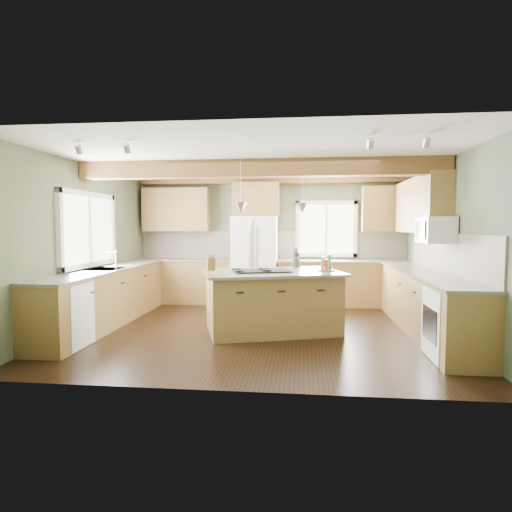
# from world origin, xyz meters

# --- Properties ---
(floor) EXTENTS (5.60, 5.60, 0.00)m
(floor) POSITION_xyz_m (0.00, 0.00, 0.00)
(floor) COLOR black
(floor) RESTS_ON ground
(ceiling) EXTENTS (5.60, 5.60, 0.00)m
(ceiling) POSITION_xyz_m (0.00, 0.00, 2.60)
(ceiling) COLOR silver
(ceiling) RESTS_ON wall_back
(wall_back) EXTENTS (5.60, 0.00, 5.60)m
(wall_back) POSITION_xyz_m (0.00, 2.50, 1.30)
(wall_back) COLOR #454E37
(wall_back) RESTS_ON ground
(wall_left) EXTENTS (0.00, 5.00, 5.00)m
(wall_left) POSITION_xyz_m (-2.80, 0.00, 1.30)
(wall_left) COLOR #454E37
(wall_left) RESTS_ON ground
(wall_right) EXTENTS (0.00, 5.00, 5.00)m
(wall_right) POSITION_xyz_m (2.80, 0.00, 1.30)
(wall_right) COLOR #454E37
(wall_right) RESTS_ON ground
(ceiling_beam) EXTENTS (5.55, 0.26, 0.26)m
(ceiling_beam) POSITION_xyz_m (0.00, -0.05, 2.47)
(ceiling_beam) COLOR brown
(ceiling_beam) RESTS_ON ceiling
(soffit_trim) EXTENTS (5.55, 0.20, 0.10)m
(soffit_trim) POSITION_xyz_m (0.00, 2.40, 2.54)
(soffit_trim) COLOR brown
(soffit_trim) RESTS_ON ceiling
(backsplash_back) EXTENTS (5.58, 0.03, 0.58)m
(backsplash_back) POSITION_xyz_m (0.00, 2.48, 1.21)
(backsplash_back) COLOR brown
(backsplash_back) RESTS_ON wall_back
(backsplash_right) EXTENTS (0.03, 3.70, 0.58)m
(backsplash_right) POSITION_xyz_m (2.78, 0.05, 1.21)
(backsplash_right) COLOR brown
(backsplash_right) RESTS_ON wall_right
(base_cab_back_left) EXTENTS (2.02, 0.60, 0.88)m
(base_cab_back_left) POSITION_xyz_m (-1.79, 2.20, 0.44)
(base_cab_back_left) COLOR brown
(base_cab_back_left) RESTS_ON floor
(counter_back_left) EXTENTS (2.06, 0.64, 0.04)m
(counter_back_left) POSITION_xyz_m (-1.79, 2.20, 0.90)
(counter_back_left) COLOR brown
(counter_back_left) RESTS_ON base_cab_back_left
(base_cab_back_right) EXTENTS (2.62, 0.60, 0.88)m
(base_cab_back_right) POSITION_xyz_m (1.49, 2.20, 0.44)
(base_cab_back_right) COLOR brown
(base_cab_back_right) RESTS_ON floor
(counter_back_right) EXTENTS (2.66, 0.64, 0.04)m
(counter_back_right) POSITION_xyz_m (1.49, 2.20, 0.90)
(counter_back_right) COLOR brown
(counter_back_right) RESTS_ON base_cab_back_right
(base_cab_left) EXTENTS (0.60, 3.70, 0.88)m
(base_cab_left) POSITION_xyz_m (-2.50, 0.05, 0.44)
(base_cab_left) COLOR brown
(base_cab_left) RESTS_ON floor
(counter_left) EXTENTS (0.64, 3.74, 0.04)m
(counter_left) POSITION_xyz_m (-2.50, 0.05, 0.90)
(counter_left) COLOR brown
(counter_left) RESTS_ON base_cab_left
(base_cab_right) EXTENTS (0.60, 3.70, 0.88)m
(base_cab_right) POSITION_xyz_m (2.50, 0.05, 0.44)
(base_cab_right) COLOR brown
(base_cab_right) RESTS_ON floor
(counter_right) EXTENTS (0.64, 3.74, 0.04)m
(counter_right) POSITION_xyz_m (2.50, 0.05, 0.90)
(counter_right) COLOR brown
(counter_right) RESTS_ON base_cab_right
(upper_cab_back_left) EXTENTS (1.40, 0.35, 0.90)m
(upper_cab_back_left) POSITION_xyz_m (-1.99, 2.33, 1.95)
(upper_cab_back_left) COLOR brown
(upper_cab_back_left) RESTS_ON wall_back
(upper_cab_over_fridge) EXTENTS (0.96, 0.35, 0.70)m
(upper_cab_over_fridge) POSITION_xyz_m (-0.30, 2.33, 2.15)
(upper_cab_over_fridge) COLOR brown
(upper_cab_over_fridge) RESTS_ON wall_back
(upper_cab_right) EXTENTS (0.35, 2.20, 0.90)m
(upper_cab_right) POSITION_xyz_m (2.62, 0.90, 1.95)
(upper_cab_right) COLOR brown
(upper_cab_right) RESTS_ON wall_right
(upper_cab_back_corner) EXTENTS (0.90, 0.35, 0.90)m
(upper_cab_back_corner) POSITION_xyz_m (2.30, 2.33, 1.95)
(upper_cab_back_corner) COLOR brown
(upper_cab_back_corner) RESTS_ON wall_back
(window_left) EXTENTS (0.04, 1.60, 1.05)m
(window_left) POSITION_xyz_m (-2.78, 0.05, 1.55)
(window_left) COLOR white
(window_left) RESTS_ON wall_left
(window_back) EXTENTS (1.10, 0.04, 1.00)m
(window_back) POSITION_xyz_m (1.15, 2.48, 1.55)
(window_back) COLOR white
(window_back) RESTS_ON wall_back
(sink) EXTENTS (0.50, 0.65, 0.03)m
(sink) POSITION_xyz_m (-2.50, 0.05, 0.91)
(sink) COLOR #262628
(sink) RESTS_ON counter_left
(faucet) EXTENTS (0.02, 0.02, 0.28)m
(faucet) POSITION_xyz_m (-2.32, 0.05, 1.05)
(faucet) COLOR #B2B2B7
(faucet) RESTS_ON sink
(dishwasher) EXTENTS (0.60, 0.60, 0.84)m
(dishwasher) POSITION_xyz_m (-2.49, -1.25, 0.43)
(dishwasher) COLOR white
(dishwasher) RESTS_ON floor
(oven) EXTENTS (0.60, 0.72, 0.84)m
(oven) POSITION_xyz_m (2.49, -1.25, 0.43)
(oven) COLOR white
(oven) RESTS_ON floor
(microwave) EXTENTS (0.40, 0.70, 0.38)m
(microwave) POSITION_xyz_m (2.58, -0.05, 1.55)
(microwave) COLOR white
(microwave) RESTS_ON wall_right
(pendant_left) EXTENTS (0.18, 0.18, 0.16)m
(pendant_left) POSITION_xyz_m (-0.25, -0.19, 1.88)
(pendant_left) COLOR #B2B2B7
(pendant_left) RESTS_ON ceiling
(pendant_right) EXTENTS (0.18, 0.18, 0.16)m
(pendant_right) POSITION_xyz_m (0.65, 0.09, 1.88)
(pendant_right) COLOR #B2B2B7
(pendant_right) RESTS_ON ceiling
(refrigerator) EXTENTS (0.90, 0.74, 1.80)m
(refrigerator) POSITION_xyz_m (-0.30, 2.12, 0.90)
(refrigerator) COLOR white
(refrigerator) RESTS_ON floor
(island) EXTENTS (2.16, 1.67, 0.88)m
(island) POSITION_xyz_m (0.20, -0.05, 0.44)
(island) COLOR brown
(island) RESTS_ON floor
(island_top) EXTENTS (2.32, 1.83, 0.04)m
(island_top) POSITION_xyz_m (0.20, -0.05, 0.90)
(island_top) COLOR brown
(island_top) RESTS_ON island
(cooktop) EXTENTS (0.95, 0.77, 0.02)m
(cooktop) POSITION_xyz_m (0.05, -0.10, 0.93)
(cooktop) COLOR black
(cooktop) RESTS_ON island_top
(knife_block) EXTENTS (0.14, 0.12, 0.20)m
(knife_block) POSITION_xyz_m (-0.75, -0.01, 1.02)
(knife_block) COLOR brown
(knife_block) RESTS_ON island_top
(utensil_crock) EXTENTS (0.15, 0.15, 0.15)m
(utensil_crock) POSITION_xyz_m (0.55, 0.63, 1.00)
(utensil_crock) COLOR #39312D
(utensil_crock) RESTS_ON island_top
(bottle_tray) EXTENTS (0.32, 0.32, 0.25)m
(bottle_tray) POSITION_xyz_m (1.03, 0.06, 1.04)
(bottle_tray) COLOR brown
(bottle_tray) RESTS_ON island_top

